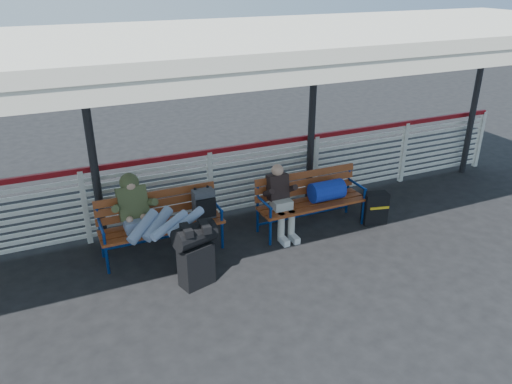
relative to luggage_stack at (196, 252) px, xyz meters
name	(u,v)px	position (x,y,z in m)	size (l,w,h in m)	color
ground	(257,275)	(0.83, -0.15, -0.50)	(60.00, 60.00, 0.00)	black
fence	(210,183)	(0.83, 1.75, 0.17)	(12.08, 0.08, 1.24)	silver
canopy	(230,42)	(0.83, 0.72, 2.55)	(12.60, 3.60, 3.16)	silver
luggage_stack	(196,252)	(0.00, 0.00, 0.00)	(0.61, 0.45, 0.91)	black
bench_left	(173,214)	(-0.01, 1.03, 0.09)	(1.80, 0.56, 0.92)	#963F1D
bench_right	(318,193)	(2.32, 0.79, 0.09)	(1.80, 0.56, 0.92)	#963F1D
traveler_man	(155,219)	(-0.35, 0.69, 0.24)	(0.93, 1.64, 0.77)	#94A5C8
companion_person	(281,200)	(1.65, 0.78, 0.10)	(0.32, 0.66, 1.15)	beige
suitcase_side	(375,208)	(3.25, 0.48, -0.22)	(0.43, 0.32, 0.54)	black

